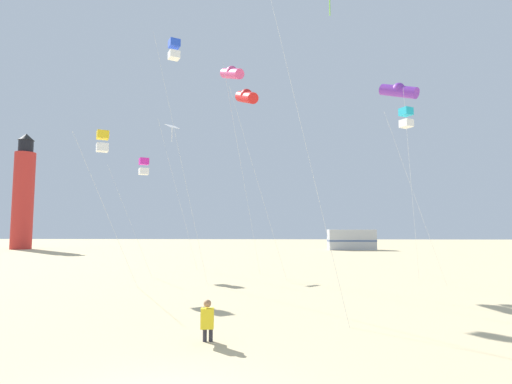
# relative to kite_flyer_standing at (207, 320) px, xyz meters

# --- Properties ---
(kite_flyer_standing) EXTENTS (0.36, 0.53, 1.16)m
(kite_flyer_standing) POSITION_rel_kite_flyer_standing_xyz_m (0.00, 0.00, 0.00)
(kite_flyer_standing) COLOR yellow
(kite_flyer_standing) RESTS_ON ground
(kite_box_magenta) EXTENTS (3.38, 2.43, 7.84)m
(kite_box_magenta) POSITION_rel_kite_flyer_standing_xyz_m (-7.15, 16.17, 6.64)
(kite_box_magenta) COLOR silver
(kite_box_magenta) RESTS_ON ground
(kite_tube_scarlet) EXTENTS (3.33, 3.73, 12.03)m
(kite_tube_scarlet) POSITION_rel_kite_flyer_standing_xyz_m (0.10, 13.85, 10.71)
(kite_tube_scarlet) COLOR silver
(kite_tube_scarlet) RESTS_ON ground
(kite_tube_violet) EXTENTS (2.26, 2.26, 12.25)m
(kite_tube_violet) POSITION_rel_kite_flyer_standing_xyz_m (9.60, 13.78, 10.93)
(kite_tube_violet) COLOR silver
(kite_tube_violet) RESTS_ON ground
(kite_box_gold) EXTENTS (2.82, 2.73, 8.32)m
(kite_box_gold) POSITION_rel_kite_flyer_standing_xyz_m (-7.54, 10.33, 7.12)
(kite_box_gold) COLOR silver
(kite_box_gold) RESTS_ON ground
(kite_box_cyan) EXTENTS (2.89, 2.03, 10.01)m
(kite_box_cyan) POSITION_rel_kite_flyer_standing_xyz_m (9.53, 12.37, 8.80)
(kite_box_cyan) COLOR silver
(kite_box_cyan) RESTS_ON ground
(kite_diamond_lime) EXTENTS (3.05, 3.05, 12.73)m
(kite_diamond_lime) POSITION_rel_kite_flyer_standing_xyz_m (3.89, 4.22, 11.27)
(kite_diamond_lime) COLOR silver
(kite_diamond_lime) RESTS_ON ground
(kite_box_blue) EXTENTS (2.80, 2.63, 14.04)m
(kite_box_blue) POSITION_rel_kite_flyer_standing_xyz_m (-4.01, 11.59, 12.81)
(kite_box_blue) COLOR silver
(kite_box_blue) RESTS_ON ground
(kite_tube_rainbow) EXTENTS (2.97, 3.21, 14.42)m
(kite_tube_rainbow) POSITION_rel_kite_flyer_standing_xyz_m (-1.06, 15.92, 13.10)
(kite_tube_rainbow) COLOR silver
(kite_tube_rainbow) RESTS_ON ground
(kite_diamond_white) EXTENTS (2.82, 2.82, 11.12)m
(kite_diamond_white) POSITION_rel_kite_flyer_standing_xyz_m (-6.01, 19.33, 9.79)
(kite_diamond_white) COLOR silver
(kite_diamond_white) RESTS_ON ground
(lighthouse_distant) EXTENTS (2.80, 2.80, 16.80)m
(lighthouse_distant) POSITION_rel_kite_flyer_standing_xyz_m (-34.34, 45.28, 7.22)
(lighthouse_distant) COLOR red
(lighthouse_distant) RESTS_ON ground
(rv_van_silver) EXTENTS (6.47, 2.42, 2.80)m
(rv_van_silver) POSITION_rel_kite_flyer_standing_xyz_m (12.64, 45.34, 0.78)
(rv_van_silver) COLOR #B7BABF
(rv_van_silver) RESTS_ON ground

